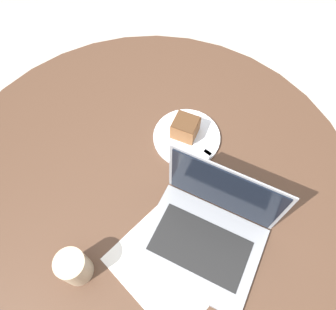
{
  "coord_description": "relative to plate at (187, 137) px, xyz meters",
  "views": [
    {
      "loc": [
        0.33,
        -0.23,
        1.67
      ],
      "look_at": [
        -0.02,
        0.1,
        0.79
      ],
      "focal_mm": 35.0,
      "sensor_mm": 36.0,
      "label": 1
    }
  ],
  "objects": [
    {
      "name": "paper_document",
      "position": [
        0.25,
        -0.32,
        -0.0
      ],
      "size": [
        0.29,
        0.25,
        0.0
      ],
      "rotation": [
        0.0,
        0.0,
        0.03
      ],
      "color": "white",
      "rests_on": "dining_table"
    },
    {
      "name": "laptop",
      "position": [
        0.26,
        -0.19,
        0.04
      ],
      "size": [
        0.38,
        0.35,
        0.24
      ],
      "rotation": [
        0.0,
        0.0,
        9.78
      ],
      "color": "gray",
      "rests_on": "dining_table"
    },
    {
      "name": "plate",
      "position": [
        0.0,
        0.0,
        0.0
      ],
      "size": [
        0.22,
        0.22,
        0.01
      ],
      "color": "silver",
      "rests_on": "dining_table"
    },
    {
      "name": "ground_plane",
      "position": [
        0.04,
        -0.21,
        -0.76
      ],
      "size": [
        12.0,
        12.0,
        0.0
      ],
      "primitive_type": "plane",
      "color": "#B7AD9E"
    },
    {
      "name": "coffee_glass",
      "position": [
        0.1,
        -0.5,
        0.05
      ],
      "size": [
        0.08,
        0.08,
        0.11
      ],
      "color": "#C6AD89",
      "rests_on": "dining_table"
    },
    {
      "name": "cake_slice",
      "position": [
        -0.01,
        0.0,
        0.04
      ],
      "size": [
        0.1,
        0.1,
        0.07
      ],
      "rotation": [
        0.0,
        0.0,
        0.41
      ],
      "color": "brown",
      "rests_on": "plate"
    },
    {
      "name": "dining_table",
      "position": [
        0.04,
        -0.21,
        -0.14
      ],
      "size": [
        1.31,
        1.31,
        0.75
      ],
      "color": "#4C3323",
      "rests_on": "ground_plane"
    },
    {
      "name": "fork",
      "position": [
        0.04,
        -0.0,
        0.01
      ],
      "size": [
        0.17,
        0.04,
        0.0
      ],
      "rotation": [
        0.0,
        0.0,
        6.39
      ],
      "color": "silver",
      "rests_on": "plate"
    }
  ]
}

